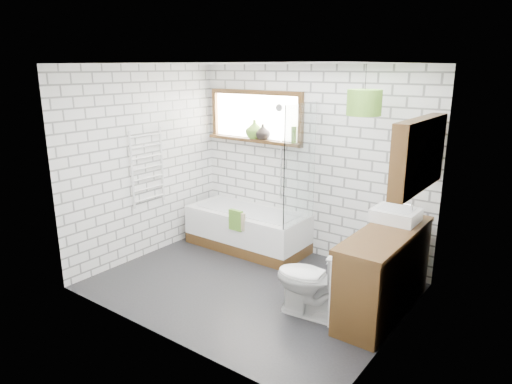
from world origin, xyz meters
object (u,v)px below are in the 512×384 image
Objects in this scene: vanity at (384,272)px; basin at (396,215)px; toilet at (313,280)px; pendant at (364,103)px; bathtub at (247,229)px.

vanity is 0.63m from basin.
vanity is at bearing -80.90° from basin.
toilet is (-0.49, -0.89, -0.55)m from basin.
basin reaches higher than vanity.
basin is 1.25m from pendant.
bathtub is at bearing 166.13° from vanity.
pendant reaches higher than toilet.
toilet is at bearing -32.81° from bathtub.
toilet is (-0.55, -0.52, -0.04)m from vanity.
toilet is at bearing -136.64° from vanity.
pendant is at bearing 171.19° from toilet.
vanity is (2.18, -0.54, 0.16)m from bathtub.
toilet is at bearing -118.64° from basin.
toilet is 1.95m from pendant.
vanity is at bearing -39.56° from pendant.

